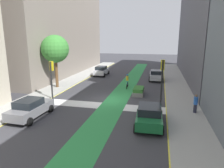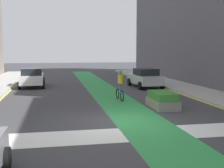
{
  "view_description": "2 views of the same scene",
  "coord_description": "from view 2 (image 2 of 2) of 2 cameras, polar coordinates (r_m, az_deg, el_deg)",
  "views": [
    {
      "loc": [
        5.2,
        -19.74,
        6.41
      ],
      "look_at": [
        0.11,
        1.65,
        1.31
      ],
      "focal_mm": 32.52,
      "sensor_mm": 36.0,
      "label": 1
    },
    {
      "loc": [
        -2.61,
        -12.23,
        3.07
      ],
      "look_at": [
        0.46,
        3.72,
        1.2
      ],
      "focal_mm": 47.5,
      "sensor_mm": 36.0,
      "label": 2
    }
  ],
  "objects": [
    {
      "name": "ground_plane",
      "position": [
        12.88,
        1.13,
        -7.23
      ],
      "size": [
        120.0,
        120.0,
        0.0
      ],
      "primitive_type": "plane",
      "color": "#38383D"
    },
    {
      "name": "bike_lane_paint",
      "position": [
        13.11,
        5.36,
        -6.99
      ],
      "size": [
        2.4,
        60.0,
        0.01
      ],
      "primitive_type": "cube",
      "color": "#2D8C47",
      "rests_on": "ground_plane"
    },
    {
      "name": "crosswalk_band",
      "position": [
        11.0,
        3.34,
        -9.64
      ],
      "size": [
        12.0,
        1.8,
        0.01
      ],
      "primitive_type": "cube",
      "color": "silver",
      "rests_on": "ground_plane"
    },
    {
      "name": "car_silver_right_far",
      "position": [
        24.56,
        6.4,
        1.23
      ],
      "size": [
        2.18,
        4.27,
        1.57
      ],
      "color": "#B2B7BF",
      "rests_on": "ground_plane"
    },
    {
      "name": "car_white_left_far",
      "position": [
        25.58,
        -15.13,
        1.25
      ],
      "size": [
        2.1,
        4.24,
        1.57
      ],
      "color": "silver",
      "rests_on": "ground_plane"
    },
    {
      "name": "cyclist_in_lane",
      "position": [
        18.01,
        1.57,
        -0.13
      ],
      "size": [
        0.32,
        1.73,
        1.86
      ],
      "color": "black",
      "rests_on": "ground_plane"
    },
    {
      "name": "median_planter",
      "position": [
        16.04,
        9.7,
        -3.1
      ],
      "size": [
        1.19,
        2.27,
        0.85
      ],
      "color": "slate",
      "rests_on": "ground_plane"
    }
  ]
}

